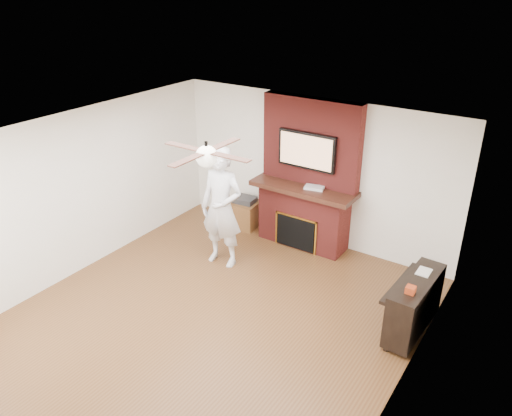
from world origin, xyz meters
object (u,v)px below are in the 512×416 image
Objects in this scene: fireplace at (306,189)px; side_table at (245,213)px; piano at (414,304)px; person at (222,208)px.

side_table is at bearing -176.81° from fireplace.
fireplace is 2.73m from piano.
fireplace is at bearing 153.14° from piano.
side_table is (-0.44, 1.25, -0.71)m from person.
fireplace reaches higher than side_table.
side_table is at bearing 103.84° from person.
piano is at bearing -24.92° from side_table.
side_table is at bearing 163.28° from piano.
person reaches higher than side_table.
piano reaches higher than side_table.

